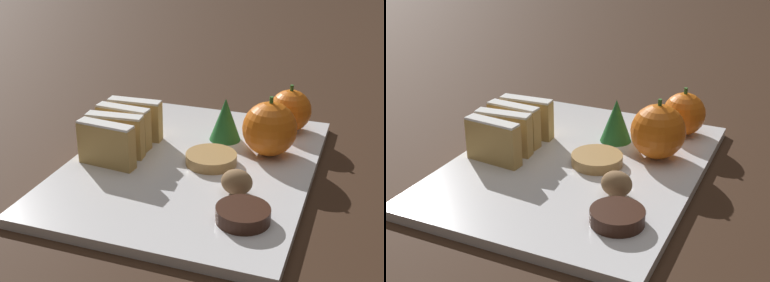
% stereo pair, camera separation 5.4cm
% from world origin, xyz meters
% --- Properties ---
extents(ground_plane, '(6.00, 6.00, 0.00)m').
position_xyz_m(ground_plane, '(0.00, 0.00, 0.00)').
color(ground_plane, '#382316').
extents(serving_platter, '(0.30, 0.39, 0.01)m').
position_xyz_m(serving_platter, '(0.00, 0.00, 0.01)').
color(serving_platter, white).
rests_on(serving_platter, ground_plane).
extents(stollen_slice_front, '(0.08, 0.02, 0.06)m').
position_xyz_m(stollen_slice_front, '(-0.10, -0.04, 0.04)').
color(stollen_slice_front, tan).
rests_on(stollen_slice_front, serving_platter).
extents(stollen_slice_second, '(0.08, 0.02, 0.06)m').
position_xyz_m(stollen_slice_second, '(-0.10, -0.01, 0.04)').
color(stollen_slice_second, tan).
rests_on(stollen_slice_second, serving_platter).
extents(stollen_slice_third, '(0.08, 0.02, 0.06)m').
position_xyz_m(stollen_slice_third, '(-0.10, 0.02, 0.04)').
color(stollen_slice_third, tan).
rests_on(stollen_slice_third, serving_platter).
extents(stollen_slice_fourth, '(0.08, 0.02, 0.06)m').
position_xyz_m(stollen_slice_fourth, '(-0.10, 0.05, 0.04)').
color(stollen_slice_fourth, tan).
rests_on(stollen_slice_fourth, serving_platter).
extents(orange_near, '(0.07, 0.07, 0.08)m').
position_xyz_m(orange_near, '(0.09, 0.06, 0.05)').
color(orange_near, orange).
rests_on(orange_near, serving_platter).
extents(orange_far, '(0.06, 0.06, 0.07)m').
position_xyz_m(orange_far, '(0.10, 0.15, 0.04)').
color(orange_far, orange).
rests_on(orange_far, serving_platter).
extents(walnut, '(0.04, 0.03, 0.03)m').
position_xyz_m(walnut, '(0.07, -0.06, 0.03)').
color(walnut, '#8E6B47').
rests_on(walnut, serving_platter).
extents(chocolate_cookie, '(0.06, 0.06, 0.02)m').
position_xyz_m(chocolate_cookie, '(0.10, -0.11, 0.02)').
color(chocolate_cookie, '#381E14').
rests_on(chocolate_cookie, serving_platter).
extents(gingerbread_cookie, '(0.07, 0.07, 0.01)m').
position_xyz_m(gingerbread_cookie, '(0.02, 0.01, 0.02)').
color(gingerbread_cookie, tan).
rests_on(gingerbread_cookie, serving_platter).
extents(evergreen_sprig, '(0.04, 0.04, 0.06)m').
position_xyz_m(evergreen_sprig, '(0.02, 0.08, 0.04)').
color(evergreen_sprig, '#23662D').
rests_on(evergreen_sprig, serving_platter).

